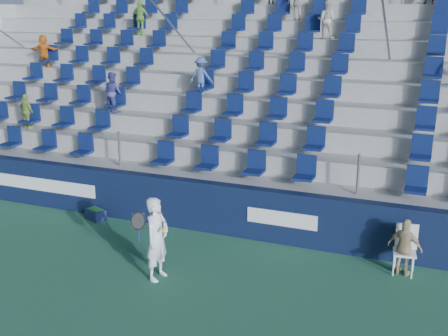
# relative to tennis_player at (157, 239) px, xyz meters

# --- Properties ---
(ground) EXTENTS (70.00, 70.00, 0.00)m
(ground) POSITION_rel_tennis_player_xyz_m (0.28, -0.55, -0.83)
(ground) COLOR #2B6446
(ground) RESTS_ON ground
(sponsor_wall) EXTENTS (24.00, 0.32, 1.20)m
(sponsor_wall) POSITION_rel_tennis_player_xyz_m (0.29, 2.60, -0.23)
(sponsor_wall) COLOR #0F1837
(sponsor_wall) RESTS_ON ground
(grandstand) EXTENTS (24.00, 8.17, 6.63)m
(grandstand) POSITION_rel_tennis_player_xyz_m (0.28, 7.69, 1.30)
(grandstand) COLOR #A7A8A2
(grandstand) RESTS_ON ground
(tennis_player) EXTENTS (0.69, 0.66, 1.66)m
(tennis_player) POSITION_rel_tennis_player_xyz_m (0.00, 0.00, 0.00)
(tennis_player) COLOR white
(tennis_player) RESTS_ON ground
(line_judge_chair) EXTENTS (0.49, 0.50, 0.99)m
(line_judge_chair) POSITION_rel_tennis_player_xyz_m (4.44, 2.10, -0.27)
(line_judge_chair) COLOR white
(line_judge_chair) RESTS_ON ground
(line_judge) EXTENTS (0.74, 0.45, 1.17)m
(line_judge) POSITION_rel_tennis_player_xyz_m (4.44, 1.95, -0.25)
(line_judge) COLOR tan
(line_judge) RESTS_ON ground
(ball_bin) EXTENTS (0.58, 0.49, 0.28)m
(ball_bin) POSITION_rel_tennis_player_xyz_m (-2.96, 2.20, -0.68)
(ball_bin) COLOR #0F1838
(ball_bin) RESTS_ON ground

